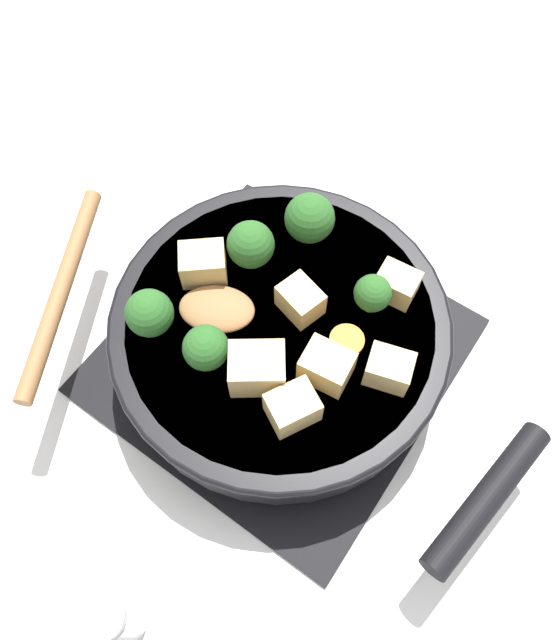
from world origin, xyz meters
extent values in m
plane|color=silver|center=(0.00, 0.00, 0.00)|extent=(2.40, 2.40, 0.00)
cube|color=black|center=(0.00, 0.00, 0.00)|extent=(0.31, 0.31, 0.01)
torus|color=black|center=(0.00, 0.00, 0.02)|extent=(0.24, 0.24, 0.01)
cube|color=black|center=(0.00, 0.00, 0.02)|extent=(0.01, 0.23, 0.01)
cube|color=black|center=(0.00, 0.00, 0.02)|extent=(0.23, 0.01, 0.01)
cylinder|color=black|center=(0.00, 0.00, 0.05)|extent=(0.30, 0.30, 0.05)
cylinder|color=brown|center=(0.00, 0.00, 0.06)|extent=(0.28, 0.28, 0.04)
torus|color=black|center=(0.00, 0.00, 0.07)|extent=(0.31, 0.31, 0.01)
cylinder|color=black|center=(-0.03, -0.22, 0.07)|extent=(0.15, 0.04, 0.02)
ellipsoid|color=olive|center=(-0.03, 0.05, 0.08)|extent=(0.07, 0.08, 0.01)
cylinder|color=olive|center=(-0.09, 0.18, 0.09)|extent=(0.20, 0.11, 0.02)
cube|color=#DBB770|center=(-0.06, -0.02, 0.10)|extent=(0.06, 0.06, 0.04)
cube|color=#DBB770|center=(-0.07, -0.06, 0.09)|extent=(0.05, 0.05, 0.03)
cube|color=#DBB770|center=(-0.02, -0.06, 0.09)|extent=(0.04, 0.04, 0.03)
cube|color=#DBB770|center=(0.02, -0.01, 0.09)|extent=(0.04, 0.04, 0.03)
cube|color=#DBB770|center=(0.08, -0.07, 0.09)|extent=(0.03, 0.04, 0.03)
cube|color=#DBB770|center=(0.00, 0.09, 0.09)|extent=(0.05, 0.05, 0.03)
cube|color=#DBB770|center=(0.01, -0.11, 0.09)|extent=(0.04, 0.04, 0.03)
cylinder|color=#709956|center=(0.09, 0.03, 0.08)|extent=(0.01, 0.01, 0.01)
sphere|color=#285B23|center=(0.09, 0.03, 0.11)|extent=(0.05, 0.05, 0.05)
cylinder|color=#709956|center=(0.06, -0.06, 0.08)|extent=(0.01, 0.01, 0.01)
sphere|color=#285B23|center=(0.06, -0.06, 0.10)|extent=(0.03, 0.03, 0.03)
cylinder|color=#709956|center=(-0.07, 0.09, 0.08)|extent=(0.01, 0.01, 0.01)
sphere|color=#285B23|center=(-0.07, 0.09, 0.11)|extent=(0.04, 0.04, 0.04)
cylinder|color=#709956|center=(-0.07, 0.03, 0.08)|extent=(0.01, 0.01, 0.01)
sphere|color=#285B23|center=(-0.07, 0.03, 0.10)|extent=(0.04, 0.04, 0.04)
cylinder|color=#709956|center=(0.04, 0.06, 0.08)|extent=(0.01, 0.01, 0.01)
sphere|color=#285B23|center=(0.04, 0.06, 0.11)|extent=(0.04, 0.04, 0.04)
cylinder|color=orange|center=(0.06, 0.07, 0.08)|extent=(0.03, 0.03, 0.01)
cylinder|color=orange|center=(0.02, -0.06, 0.08)|extent=(0.03, 0.03, 0.01)
cylinder|color=white|center=(-0.27, -0.03, 0.04)|extent=(0.04, 0.04, 0.07)
cylinder|color=#B7B7BC|center=(-0.27, -0.03, 0.08)|extent=(0.03, 0.03, 0.01)
camera|label=1|loc=(-0.21, -0.15, 0.57)|focal=35.00mm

